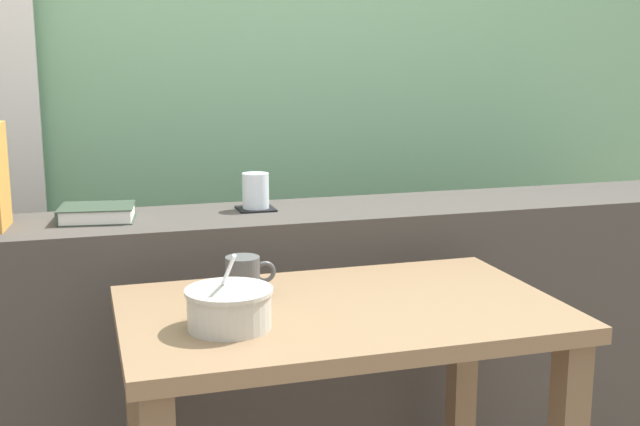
{
  "coord_description": "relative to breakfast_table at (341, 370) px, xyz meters",
  "views": [
    {
      "loc": [
        -0.48,
        -1.55,
        1.26
      ],
      "look_at": [
        0.13,
        0.46,
        0.84
      ],
      "focal_mm": 45.14,
      "sensor_mm": 36.0,
      "label": 1
    }
  ],
  "objects": [
    {
      "name": "juice_glass",
      "position": [
        -0.05,
        0.59,
        0.29
      ],
      "size": [
        0.07,
        0.07,
        0.1
      ],
      "color": "white",
      "rests_on": "coaster_square"
    },
    {
      "name": "outdoor_backdrop",
      "position": [
        -0.04,
        1.24,
        0.81
      ],
      "size": [
        4.8,
        0.08,
        2.8
      ],
      "primitive_type": "cube",
      "color": "#7AAD7F",
      "rests_on": "ground"
    },
    {
      "name": "closed_book",
      "position": [
        -0.48,
        0.57,
        0.26
      ],
      "size": [
        0.21,
        0.17,
        0.04
      ],
      "color": "#334233",
      "rests_on": "dark_console_ledge"
    },
    {
      "name": "dark_console_ledge",
      "position": [
        -0.04,
        0.55,
        -0.17
      ],
      "size": [
        2.8,
        0.35,
        0.83
      ],
      "primitive_type": "cube",
      "color": "#423D38",
      "rests_on": "ground"
    },
    {
      "name": "coaster_square",
      "position": [
        -0.05,
        0.59,
        0.25
      ],
      "size": [
        0.1,
        0.1,
        0.0
      ],
      "primitive_type": "cube",
      "color": "black",
      "rests_on": "dark_console_ledge"
    },
    {
      "name": "soup_bowl",
      "position": [
        -0.25,
        -0.07,
        0.19
      ],
      "size": [
        0.17,
        0.17,
        0.15
      ],
      "color": "#BCB7A8",
      "rests_on": "breakfast_table"
    },
    {
      "name": "ceramic_mug",
      "position": [
        -0.18,
        0.14,
        0.19
      ],
      "size": [
        0.11,
        0.08,
        0.08
      ],
      "color": "#4C4C4C",
      "rests_on": "breakfast_table"
    },
    {
      "name": "breakfast_table",
      "position": [
        0.0,
        0.0,
        0.0
      ],
      "size": [
        0.93,
        0.57,
        0.73
      ],
      "color": "brown",
      "rests_on": "ground"
    }
  ]
}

